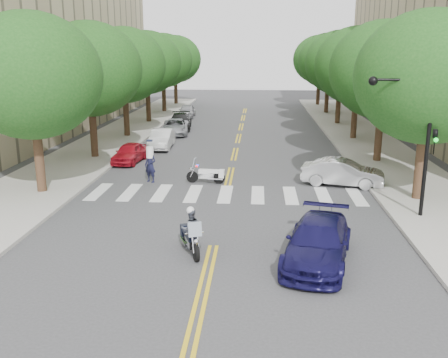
# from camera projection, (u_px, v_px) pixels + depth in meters

# --- Properties ---
(ground) EXTENTS (140.00, 140.00, 0.00)m
(ground) POSITION_uv_depth(u_px,v_px,m) (213.00, 246.00, 17.61)
(ground) COLOR #38383A
(ground) RESTS_ON ground
(sidewalk_left) EXTENTS (5.00, 60.00, 0.15)m
(sidewalk_left) POSITION_uv_depth(u_px,v_px,m) (119.00, 136.00, 39.46)
(sidewalk_left) COLOR #9E9991
(sidewalk_left) RESTS_ON ground
(sidewalk_right) EXTENTS (5.00, 60.00, 0.15)m
(sidewalk_right) POSITION_uv_depth(u_px,v_px,m) (362.00, 139.00, 38.21)
(sidewalk_right) COLOR #9E9991
(sidewalk_right) RESTS_ON ground
(tree_l_0) EXTENTS (6.40, 6.40, 8.45)m
(tree_l_0) POSITION_uv_depth(u_px,v_px,m) (31.00, 76.00, 22.59)
(tree_l_0) COLOR #382316
(tree_l_0) RESTS_ON ground
(tree_l_1) EXTENTS (6.40, 6.40, 8.45)m
(tree_l_1) POSITION_uv_depth(u_px,v_px,m) (89.00, 69.00, 30.31)
(tree_l_1) COLOR #382316
(tree_l_1) RESTS_ON ground
(tree_l_2) EXTENTS (6.40, 6.40, 8.45)m
(tree_l_2) POSITION_uv_depth(u_px,v_px,m) (124.00, 65.00, 38.03)
(tree_l_2) COLOR #382316
(tree_l_2) RESTS_ON ground
(tree_l_3) EXTENTS (6.40, 6.40, 8.45)m
(tree_l_3) POSITION_uv_depth(u_px,v_px,m) (147.00, 62.00, 45.76)
(tree_l_3) COLOR #382316
(tree_l_3) RESTS_ON ground
(tree_l_4) EXTENTS (6.40, 6.40, 8.45)m
(tree_l_4) POSITION_uv_depth(u_px,v_px,m) (163.00, 61.00, 53.48)
(tree_l_4) COLOR #382316
(tree_l_4) RESTS_ON ground
(tree_l_5) EXTENTS (6.40, 6.40, 8.45)m
(tree_l_5) POSITION_uv_depth(u_px,v_px,m) (175.00, 59.00, 61.20)
(tree_l_5) COLOR #382316
(tree_l_5) RESTS_ON ground
(tree_r_0) EXTENTS (6.40, 6.40, 8.45)m
(tree_r_0) POSITION_uv_depth(u_px,v_px,m) (429.00, 78.00, 21.43)
(tree_r_0) COLOR #382316
(tree_r_0) RESTS_ON ground
(tree_r_1) EXTENTS (6.40, 6.40, 8.45)m
(tree_r_1) POSITION_uv_depth(u_px,v_px,m) (384.00, 70.00, 29.15)
(tree_r_1) COLOR #382316
(tree_r_1) RESTS_ON ground
(tree_r_2) EXTENTS (6.40, 6.40, 8.45)m
(tree_r_2) POSITION_uv_depth(u_px,v_px,m) (358.00, 66.00, 36.87)
(tree_r_2) COLOR #382316
(tree_r_2) RESTS_ON ground
(tree_r_3) EXTENTS (6.40, 6.40, 8.45)m
(tree_r_3) POSITION_uv_depth(u_px,v_px,m) (341.00, 63.00, 44.60)
(tree_r_3) COLOR #382316
(tree_r_3) RESTS_ON ground
(tree_r_4) EXTENTS (6.40, 6.40, 8.45)m
(tree_r_4) POSITION_uv_depth(u_px,v_px,m) (329.00, 61.00, 52.32)
(tree_r_4) COLOR #382316
(tree_r_4) RESTS_ON ground
(tree_r_5) EXTENTS (6.40, 6.40, 8.45)m
(tree_r_5) POSITION_uv_depth(u_px,v_px,m) (320.00, 59.00, 60.04)
(tree_r_5) COLOR #382316
(tree_r_5) RESTS_ON ground
(traffic_signal_pole) EXTENTS (2.82, 0.42, 6.00)m
(traffic_signal_pole) POSITION_uv_depth(u_px,v_px,m) (417.00, 129.00, 19.54)
(traffic_signal_pole) COLOR black
(traffic_signal_pole) RESTS_ON ground
(motorcycle_police) EXTENTS (0.96, 1.97, 1.65)m
(motorcycle_police) POSITION_uv_depth(u_px,v_px,m) (191.00, 232.00, 16.90)
(motorcycle_police) COLOR black
(motorcycle_police) RESTS_ON ground
(motorcycle_parked) EXTENTS (2.03, 0.57, 1.31)m
(motorcycle_parked) POSITION_uv_depth(u_px,v_px,m) (209.00, 175.00, 25.76)
(motorcycle_parked) COLOR black
(motorcycle_parked) RESTS_ON ground
(officer_standing) EXTENTS (0.78, 0.67, 1.80)m
(officer_standing) POSITION_uv_depth(u_px,v_px,m) (150.00, 165.00, 25.86)
(officer_standing) COLOR black
(officer_standing) RESTS_ON ground
(convertible) EXTENTS (4.33, 2.37, 1.35)m
(convertible) POSITION_uv_depth(u_px,v_px,m) (343.00, 173.00, 25.27)
(convertible) COLOR #BABABD
(convertible) RESTS_ON ground
(sedan_blue) EXTENTS (2.97, 5.07, 1.38)m
(sedan_blue) POSITION_uv_depth(u_px,v_px,m) (318.00, 242.00, 16.11)
(sedan_blue) COLOR #110E3D
(sedan_blue) RESTS_ON ground
(parked_car_a) EXTENTS (1.75, 3.67, 1.21)m
(parked_car_a) POSITION_uv_depth(u_px,v_px,m) (130.00, 153.00, 30.43)
(parked_car_a) COLOR #B51323
(parked_car_a) RESTS_ON ground
(parked_car_b) EXTENTS (1.52, 4.06, 1.33)m
(parked_car_b) POSITION_uv_depth(u_px,v_px,m) (162.00, 139.00, 34.83)
(parked_car_b) COLOR silver
(parked_car_b) RESTS_ON ground
(parked_car_c) EXTENTS (2.53, 4.69, 1.25)m
(parked_car_c) POSITION_uv_depth(u_px,v_px,m) (175.00, 127.00, 40.49)
(parked_car_c) COLOR #9A9BA1
(parked_car_c) RESTS_ON ground
(parked_car_d) EXTENTS (2.34, 4.83, 1.35)m
(parked_car_d) POSITION_uv_depth(u_px,v_px,m) (180.00, 121.00, 43.13)
(parked_car_d) COLOR black
(parked_car_d) RESTS_ON ground
(parked_car_e) EXTENTS (1.70, 3.93, 1.32)m
(parked_car_e) POSITION_uv_depth(u_px,v_px,m) (187.00, 111.00, 50.65)
(parked_car_e) COLOR #95959A
(parked_car_e) RESTS_ON ground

